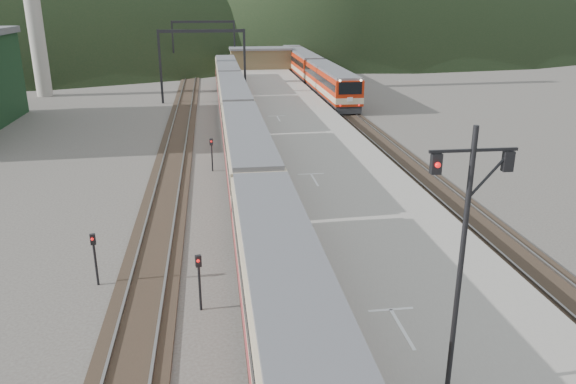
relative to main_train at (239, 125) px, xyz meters
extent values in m
cube|color=black|center=(0.00, 6.07, -1.80)|extent=(2.60, 200.00, 0.12)
cube|color=slate|center=(-0.72, 6.07, -1.70)|extent=(0.10, 200.00, 0.14)
cube|color=slate|center=(0.72, 6.07, -1.70)|extent=(0.10, 200.00, 0.14)
cube|color=black|center=(-5.00, 6.07, -1.80)|extent=(2.60, 200.00, 0.12)
cube|color=slate|center=(-5.72, 6.07, -1.70)|extent=(0.10, 200.00, 0.14)
cube|color=slate|center=(-4.28, 6.07, -1.70)|extent=(0.10, 200.00, 0.14)
cube|color=black|center=(11.50, 6.07, -1.80)|extent=(2.60, 200.00, 0.12)
cube|color=slate|center=(10.78, 6.07, -1.70)|extent=(0.10, 200.00, 0.14)
cube|color=slate|center=(12.22, 6.07, -1.70)|extent=(0.10, 200.00, 0.14)
cube|color=gray|center=(5.60, 4.07, -1.36)|extent=(8.00, 100.00, 1.00)
cube|color=black|center=(-7.50, 21.07, 2.14)|extent=(0.25, 0.25, 8.00)
cube|color=black|center=(1.80, 21.07, 2.14)|extent=(0.25, 0.25, 8.00)
cube|color=black|center=(-2.85, 21.07, 5.94)|extent=(9.30, 0.22, 0.35)
cube|color=black|center=(-7.50, 46.07, 2.14)|extent=(0.25, 0.25, 8.00)
cube|color=black|center=(1.80, 46.07, 2.14)|extent=(0.25, 0.25, 8.00)
cube|color=black|center=(-2.85, 46.07, 5.94)|extent=(9.30, 0.22, 0.35)
cube|color=brown|center=(5.60, 44.07, 0.54)|extent=(9.00, 4.00, 2.80)
cube|color=slate|center=(5.60, 44.07, 2.09)|extent=(9.40, 4.40, 0.30)
cube|color=tan|center=(0.00, -27.77, 0.00)|extent=(2.68, 18.01, 3.27)
cube|color=tan|center=(0.00, -9.26, 0.00)|extent=(2.68, 18.01, 3.27)
cube|color=tan|center=(0.00, 9.26, 0.00)|extent=(2.68, 18.01, 3.27)
cube|color=tan|center=(0.00, 27.77, 0.00)|extent=(2.68, 18.01, 3.27)
cube|color=#B12209|center=(11.50, 20.45, 0.10)|extent=(2.84, 19.10, 3.47)
cube|color=#B12209|center=(11.50, 40.05, 0.10)|extent=(2.84, 19.10, 3.47)
cube|color=#B12209|center=(11.50, 59.66, 0.10)|extent=(2.84, 19.10, 3.47)
cylinder|color=black|center=(4.07, -30.97, 2.84)|extent=(0.14, 0.14, 7.42)
cube|color=black|center=(4.07, -30.97, 5.95)|extent=(2.20, 0.10, 0.07)
cube|color=black|center=(3.17, -30.96, 5.65)|extent=(0.25, 0.18, 0.50)
cube|color=black|center=(4.97, -30.98, 5.65)|extent=(0.25, 0.18, 0.50)
cylinder|color=black|center=(-2.79, -24.15, -0.86)|extent=(0.10, 0.10, 2.00)
cube|color=black|center=(-2.79, -24.15, 0.19)|extent=(0.25, 0.21, 0.45)
cylinder|color=black|center=(-2.20, -5.98, -0.86)|extent=(0.10, 0.10, 2.00)
cube|color=black|center=(-2.20, -5.98, 0.19)|extent=(0.25, 0.20, 0.45)
cylinder|color=black|center=(-7.03, -21.59, -0.86)|extent=(0.10, 0.10, 2.00)
cube|color=black|center=(-7.03, -21.59, 0.19)|extent=(0.25, 0.21, 0.45)
camera|label=1|loc=(-2.03, -43.13, 9.37)|focal=35.00mm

